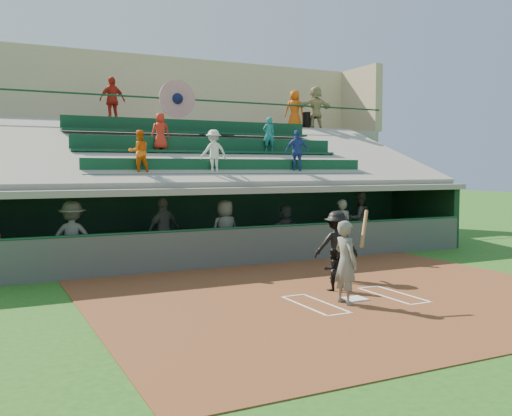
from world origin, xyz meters
name	(u,v)px	position (x,y,z in m)	size (l,w,h in m)	color
ground	(355,300)	(0.00, 0.00, 0.00)	(100.00, 100.00, 0.00)	#215417
dirt_slab	(342,295)	(0.00, 0.50, 0.01)	(11.00, 9.00, 0.02)	brown
home_plate	(355,299)	(0.00, 0.00, 0.04)	(0.43, 0.43, 0.03)	white
batters_box_chalk	(355,299)	(0.00, 0.00, 0.02)	(2.65, 1.85, 0.01)	white
dugout_floor	(230,256)	(0.00, 6.75, 0.02)	(16.00, 3.50, 0.04)	gray
concourse_slab	(167,181)	(0.00, 13.50, 2.30)	(20.00, 3.00, 4.60)	gray
grandstand	(190,184)	(0.00, 10.51, 2.26)	(20.40, 10.40, 7.80)	#4C514C
batter_at_plate	(346,262)	(-0.41, -0.21, 0.90)	(0.85, 0.75, 1.95)	#545752
catcher	(333,269)	(0.08, 1.00, 0.51)	(0.48, 0.37, 0.98)	black
home_umpire	(337,245)	(0.93, 2.09, 0.89)	(1.13, 0.65, 1.74)	black
dugout_bench	(216,245)	(0.01, 7.98, 0.24)	(13.33, 0.40, 0.40)	olive
dugout_player_a	(72,237)	(-5.02, 5.75, 1.01)	(1.25, 0.72, 1.93)	#565853
dugout_player_b	(164,230)	(-2.29, 6.48, 1.01)	(1.13, 0.47, 1.93)	#565954
dugout_player_c	(225,231)	(-0.61, 5.76, 0.97)	(0.91, 0.59, 1.86)	#545752
dugout_player_d	(285,228)	(2.06, 6.86, 0.83)	(1.46, 0.47, 1.58)	#51544F
dugout_player_e	(341,227)	(3.30, 5.32, 0.94)	(0.66, 0.43, 1.81)	#585B55
dugout_player_f	(359,219)	(5.11, 6.82, 1.02)	(0.95, 0.74, 1.96)	#545651
trash_bin	(308,121)	(6.46, 12.61, 5.00)	(0.53, 0.53, 0.80)	black
concourse_staff_a	(113,100)	(-2.32, 13.10, 5.54)	(1.10, 0.46, 1.87)	red
concourse_staff_b	(295,110)	(5.69, 12.53, 5.47)	(0.86, 0.56, 1.75)	#D8500C
concourse_staff_c	(315,108)	(6.55, 12.13, 5.57)	(1.79, 0.57, 1.93)	tan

